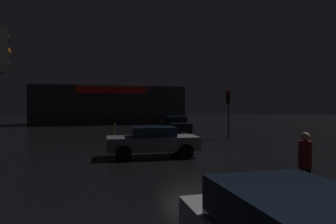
% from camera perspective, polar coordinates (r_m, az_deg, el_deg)
% --- Properties ---
extents(ground_plane, '(120.00, 120.00, 0.00)m').
position_cam_1_polar(ground_plane, '(14.77, 3.92, -8.51)').
color(ground_plane, black).
extents(store_building, '(20.50, 7.10, 5.21)m').
position_cam_1_polar(store_building, '(43.24, -11.18, 1.32)').
color(store_building, '#33383D').
rests_on(store_building, ground).
extents(traffic_signal_main, '(0.41, 0.43, 3.66)m').
position_cam_1_polar(traffic_signal_main, '(23.50, 11.54, 1.30)').
color(traffic_signal_main, '#595B60').
rests_on(traffic_signal_main, ground).
extents(car_near, '(4.51, 2.25, 1.47)m').
position_cam_1_polar(car_near, '(14.53, -2.97, -5.56)').
color(car_near, slate).
rests_on(car_near, ground).
extents(car_crossing, '(1.96, 4.19, 1.57)m').
position_cam_1_polar(car_crossing, '(26.15, 1.35, -2.47)').
color(car_crossing, black).
rests_on(car_crossing, ground).
extents(pedestrian, '(0.44, 0.44, 1.79)m').
position_cam_1_polar(pedestrian, '(8.69, 24.84, -8.42)').
color(pedestrian, black).
rests_on(pedestrian, ground).
extents(bollard_kerb_a, '(0.10, 0.10, 1.17)m').
position_cam_1_polar(bollard_kerb_a, '(22.93, -10.25, -3.60)').
color(bollard_kerb_a, gold).
rests_on(bollard_kerb_a, ground).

